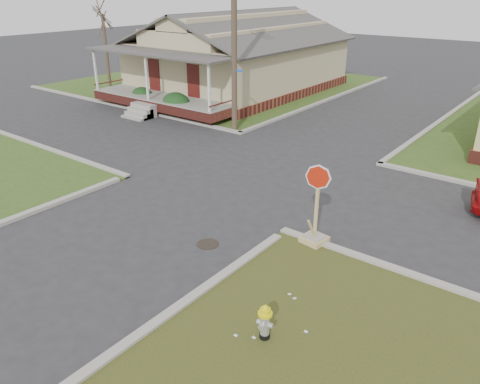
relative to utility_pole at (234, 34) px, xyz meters
The scene contains 11 objects.
ground 10.89m from the utility_pole, 64.74° to the right, with size 120.00×120.00×0.00m, color #29292C.
verge_far_left 13.48m from the utility_pole, 134.04° to the left, with size 19.00×19.00×0.05m, color #304C1B.
curbs 7.39m from the utility_pole, 42.88° to the right, with size 80.00×40.00×0.12m, color #9C978D, non-canonical shape.
manhole 12.29m from the utility_pole, 55.75° to the right, with size 0.64×0.64×0.01m, color black.
corner_house 9.99m from the utility_pole, 126.69° to the left, with size 10.10×15.50×5.30m.
utility_pole is the anchor object (origin of this frame).
tree_far_left 14.31m from the utility_pole, 167.34° to the left, with size 0.22×0.22×4.90m, color #443527.
fire_hydrant 15.83m from the utility_pole, 49.56° to the right, with size 0.30×0.30×0.81m.
stop_sign 12.25m from the utility_pole, 40.58° to the right, with size 0.67×0.65×2.36m.
hedge_left 8.57m from the utility_pole, behind, with size 1.46×1.20×1.12m, color #153A17.
hedge_right 5.92m from the utility_pole, behind, with size 1.59×1.30×1.21m, color #153A17.
Camera 1 is at (9.96, -9.11, 6.76)m, focal length 35.00 mm.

